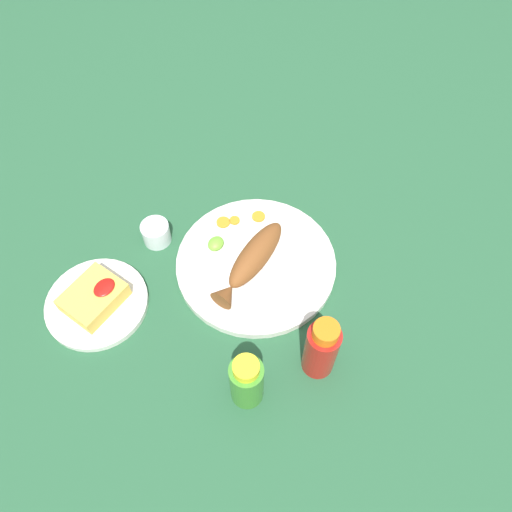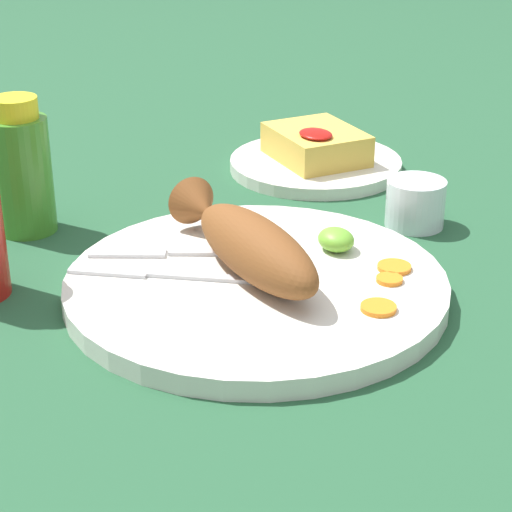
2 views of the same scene
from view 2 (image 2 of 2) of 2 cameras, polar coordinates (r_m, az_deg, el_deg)
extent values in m
plane|color=#235133|center=(0.81, 0.00, -2.43)|extent=(4.00, 4.00, 0.00)
cylinder|color=silver|center=(0.81, 0.00, -1.87)|extent=(0.33, 0.33, 0.02)
ellipsoid|color=brown|center=(0.79, 0.00, 0.44)|extent=(0.18, 0.07, 0.05)
cone|color=brown|center=(0.88, -3.45, 3.01)|extent=(0.04, 0.05, 0.05)
cube|color=silver|center=(0.80, -2.69, -1.33)|extent=(0.07, 0.10, 0.00)
cube|color=silver|center=(0.82, -9.04, -0.88)|extent=(0.05, 0.07, 0.00)
cube|color=silver|center=(0.84, -1.69, 0.19)|extent=(0.06, 0.11, 0.00)
cube|color=silver|center=(0.85, -7.92, 0.21)|extent=(0.05, 0.07, 0.00)
cylinder|color=orange|center=(0.75, 7.55, -3.17)|extent=(0.03, 0.03, 0.00)
cylinder|color=orange|center=(0.80, 8.21, -1.43)|extent=(0.02, 0.02, 0.00)
cylinder|color=orange|center=(0.82, 8.51, -0.68)|extent=(0.03, 0.03, 0.00)
ellipsoid|color=#6BB233|center=(0.85, 4.95, 1.02)|extent=(0.04, 0.03, 0.02)
cylinder|color=#3D8428|center=(0.95, -14.19, 4.82)|extent=(0.06, 0.06, 0.12)
cylinder|color=yellow|center=(0.93, -14.63, 8.81)|extent=(0.04, 0.04, 0.02)
cylinder|color=silver|center=(0.96, 9.78, 3.22)|extent=(0.06, 0.06, 0.05)
cylinder|color=white|center=(0.96, 9.73, 2.48)|extent=(0.05, 0.05, 0.02)
cylinder|color=silver|center=(1.11, 3.68, 5.64)|extent=(0.20, 0.20, 0.01)
cube|color=gold|center=(1.10, 3.72, 6.87)|extent=(0.11, 0.09, 0.04)
ellipsoid|color=#AD140F|center=(1.07, 3.69, 7.51)|extent=(0.04, 0.04, 0.01)
camera|label=1|loc=(1.22, -35.99, 46.90)|focal=35.00mm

